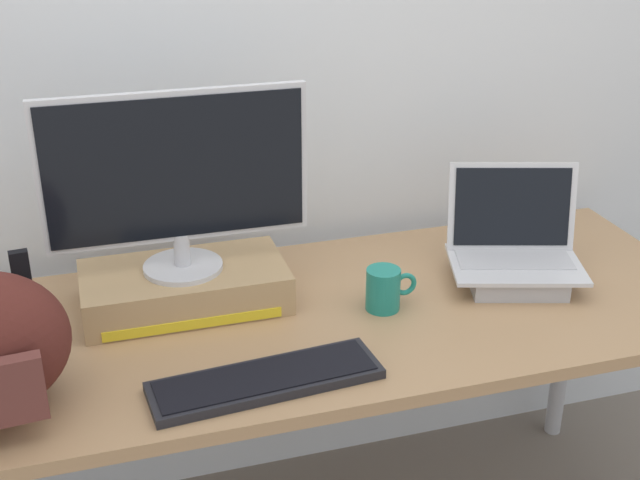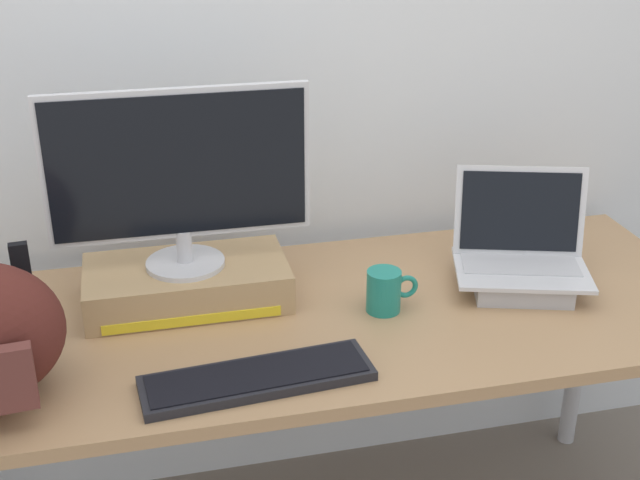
% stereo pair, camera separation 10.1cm
% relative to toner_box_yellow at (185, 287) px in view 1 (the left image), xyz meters
% --- Properties ---
extents(back_wall, '(7.00, 0.10, 2.60)m').
position_rel_toner_box_yellow_xyz_m(back_wall, '(0.29, 0.34, 0.51)').
color(back_wall, silver).
rests_on(back_wall, ground).
extents(desk, '(1.87, 0.73, 0.75)m').
position_rel_toner_box_yellow_xyz_m(desk, '(0.29, -0.12, -0.12)').
color(desk, '#A87F56').
rests_on(desk, ground).
extents(toner_box_yellow, '(0.46, 0.25, 0.09)m').
position_rel_toner_box_yellow_xyz_m(toner_box_yellow, '(0.00, 0.00, 0.00)').
color(toner_box_yellow, tan).
rests_on(toner_box_yellow, desk).
extents(desktop_monitor, '(0.58, 0.18, 0.41)m').
position_rel_toner_box_yellow_xyz_m(desktop_monitor, '(-0.00, -0.00, 0.27)').
color(desktop_monitor, silver).
rests_on(desktop_monitor, toner_box_yellow).
extents(open_laptop, '(0.36, 0.30, 0.27)m').
position_rel_toner_box_yellow_xyz_m(open_laptop, '(0.78, -0.11, 0.01)').
color(open_laptop, '#ADADB2').
rests_on(open_laptop, desk).
extents(external_keyboard, '(0.47, 0.17, 0.02)m').
position_rel_toner_box_yellow_xyz_m(external_keyboard, '(0.10, -0.37, -0.03)').
color(external_keyboard, black).
rests_on(external_keyboard, desk).
extents(coffee_mug, '(0.12, 0.08, 0.10)m').
position_rel_toner_box_yellow_xyz_m(coffee_mug, '(0.43, -0.15, 0.00)').
color(coffee_mug, '#1E7F70').
rests_on(coffee_mug, desk).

